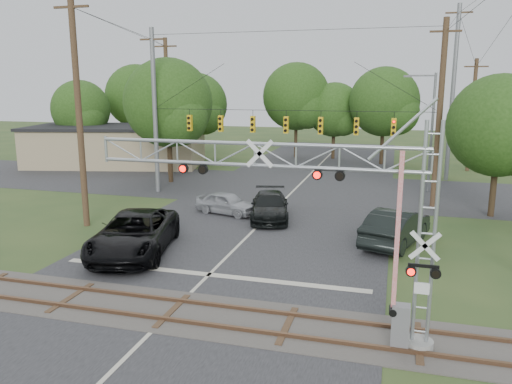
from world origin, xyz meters
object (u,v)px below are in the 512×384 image
(sedan_silver, at_px, (227,203))
(streetlight, at_px, (430,126))
(car_dark, at_px, (270,206))
(pickup_black, at_px, (134,234))
(crossing_gantry, at_px, (318,205))
(traffic_signal_span, at_px, (299,116))
(commercial_building, at_px, (117,145))

(sedan_silver, distance_m, streetlight, 16.15)
(car_dark, height_order, streetlight, streetlight)
(pickup_black, distance_m, sedan_silver, 8.22)
(crossing_gantry, bearing_deg, streetlight, 79.56)
(car_dark, distance_m, sedan_silver, 2.80)
(pickup_black, bearing_deg, car_dark, 46.00)
(traffic_signal_span, xyz_separation_m, sedan_silver, (-3.43, -4.81, -4.94))
(crossing_gantry, xyz_separation_m, car_dark, (-4.73, 13.12, -3.39))
(crossing_gantry, height_order, car_dark, crossing_gantry)
(crossing_gantry, distance_m, car_dark, 14.36)
(pickup_black, bearing_deg, commercial_building, 108.84)
(traffic_signal_span, bearing_deg, crossing_gantry, -77.52)
(car_dark, xyz_separation_m, sedan_silver, (-2.77, 0.43, -0.09))
(traffic_signal_span, xyz_separation_m, car_dark, (-0.66, -5.23, -4.85))
(crossing_gantry, distance_m, streetlight, 24.12)
(sedan_silver, bearing_deg, pickup_black, -176.46)
(traffic_signal_span, relative_size, commercial_building, 1.08)
(streetlight, bearing_deg, crossing_gantry, -100.44)
(car_dark, distance_m, commercial_building, 24.97)
(crossing_gantry, distance_m, sedan_silver, 15.87)
(sedan_silver, bearing_deg, car_dark, -83.18)
(car_dark, bearing_deg, crossing_gantry, -83.67)
(commercial_building, relative_size, streetlight, 2.11)
(sedan_silver, xyz_separation_m, streetlight, (11.87, 10.16, 4.07))
(car_dark, height_order, sedan_silver, car_dark)
(pickup_black, distance_m, commercial_building, 27.73)
(car_dark, bearing_deg, streetlight, 35.84)
(crossing_gantry, xyz_separation_m, pickup_black, (-9.21, 5.52, -3.21))
(traffic_signal_span, bearing_deg, sedan_silver, -125.56)
(traffic_signal_span, height_order, car_dark, traffic_signal_span)
(pickup_black, xyz_separation_m, commercial_building, (-14.81, 23.42, 0.98))
(pickup_black, relative_size, sedan_silver, 1.73)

